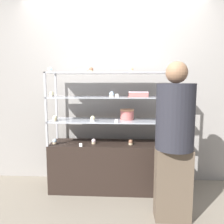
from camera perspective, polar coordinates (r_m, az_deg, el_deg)
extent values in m
plane|color=gray|center=(3.05, 0.00, -19.39)|extent=(20.00, 20.00, 0.00)
cube|color=gray|center=(3.09, 0.35, 5.95)|extent=(8.00, 0.05, 2.60)
cube|color=black|center=(2.93, 0.00, -13.95)|extent=(1.58, 0.43, 0.62)
cube|color=#B7B7BC|center=(3.13, -14.17, -4.05)|extent=(0.02, 0.02, 0.30)
cube|color=#B7B7BC|center=(3.05, 14.94, -4.34)|extent=(0.02, 0.02, 0.30)
cube|color=#B7B7BC|center=(2.75, -16.64, -5.63)|extent=(0.02, 0.02, 0.30)
cube|color=#B7B7BC|center=(2.67, 16.71, -6.03)|extent=(0.02, 0.02, 0.30)
cube|color=#B7BCC6|center=(2.77, 0.00, -2.26)|extent=(1.58, 0.43, 0.01)
cube|color=#B7B7BC|center=(3.09, -14.34, 1.38)|extent=(0.02, 0.02, 0.30)
cube|color=#B7B7BC|center=(3.01, 15.12, 1.22)|extent=(0.02, 0.02, 0.30)
cube|color=#B7B7BC|center=(2.71, -16.86, 0.52)|extent=(0.02, 0.02, 0.30)
cube|color=#B7B7BC|center=(2.62, 16.93, 0.32)|extent=(0.02, 0.02, 0.30)
cube|color=#B7BCC6|center=(2.74, 0.00, 3.89)|extent=(1.58, 0.43, 0.01)
cube|color=#B7B7BC|center=(3.07, -14.51, 6.90)|extent=(0.02, 0.02, 0.30)
cube|color=#B7B7BC|center=(3.00, 15.30, 6.88)|extent=(0.02, 0.02, 0.30)
cube|color=#B7B7BC|center=(2.69, -17.09, 6.83)|extent=(0.02, 0.02, 0.30)
cube|color=#B7B7BC|center=(2.61, 17.17, 6.82)|extent=(0.02, 0.02, 0.30)
cube|color=#B7BCC6|center=(2.74, 0.00, 10.12)|extent=(1.58, 0.43, 0.01)
cylinder|color=#C66660|center=(2.81, 3.95, -0.84)|extent=(0.17, 0.17, 0.11)
cylinder|color=#E5996B|center=(2.80, 3.97, 0.53)|extent=(0.18, 0.18, 0.02)
cube|color=#C66660|center=(2.74, 6.85, 4.54)|extent=(0.23, 0.18, 0.05)
cube|color=silver|center=(2.73, 6.86, 5.22)|extent=(0.24, 0.18, 0.01)
cylinder|color=#CCB28C|center=(2.89, -14.74, -7.81)|extent=(0.05, 0.05, 0.02)
sphere|color=silver|center=(2.88, -14.76, -7.30)|extent=(0.05, 0.05, 0.05)
cylinder|color=#CCB28C|center=(2.81, -4.80, -8.02)|extent=(0.05, 0.05, 0.02)
sphere|color=silver|center=(2.80, -4.80, -7.50)|extent=(0.05, 0.05, 0.05)
cylinder|color=#CCB28C|center=(2.77, 4.91, -8.24)|extent=(0.05, 0.05, 0.02)
sphere|color=#8C5B42|center=(2.76, 4.91, -7.72)|extent=(0.05, 0.05, 0.05)
cylinder|color=#CCB28C|center=(2.79, 14.96, -8.33)|extent=(0.05, 0.05, 0.02)
sphere|color=#F4EAB2|center=(2.78, 14.98, -7.81)|extent=(0.05, 0.05, 0.05)
cube|color=white|center=(2.69, -8.18, -8.52)|extent=(0.04, 0.00, 0.04)
cylinder|color=#CCB28C|center=(2.84, -14.64, -1.91)|extent=(0.06, 0.06, 0.02)
sphere|color=#F4EAB2|center=(2.83, -14.66, -1.37)|extent=(0.06, 0.06, 0.06)
cylinder|color=white|center=(2.70, -5.07, -2.17)|extent=(0.06, 0.06, 0.02)
sphere|color=#F4EAB2|center=(2.69, -5.08, -1.60)|extent=(0.06, 0.06, 0.06)
cylinder|color=white|center=(2.76, 15.42, -2.20)|extent=(0.06, 0.06, 0.02)
sphere|color=#F4EAB2|center=(2.75, 15.44, -1.64)|extent=(0.06, 0.06, 0.06)
cube|color=white|center=(2.57, 1.08, -2.35)|extent=(0.04, 0.00, 0.04)
cylinder|color=beige|center=(2.80, -15.50, 4.06)|extent=(0.06, 0.06, 0.02)
sphere|color=#F4EAB2|center=(2.79, -15.52, 4.63)|extent=(0.06, 0.06, 0.06)
cylinder|color=beige|center=(2.67, 0.00, 4.19)|extent=(0.06, 0.06, 0.02)
sphere|color=silver|center=(2.67, 0.00, 4.79)|extent=(0.06, 0.06, 0.06)
cylinder|color=#CCB28C|center=(2.76, 15.36, 4.03)|extent=(0.06, 0.06, 0.02)
sphere|color=#8C5B42|center=(2.76, 15.37, 4.61)|extent=(0.06, 0.06, 0.06)
cube|color=white|center=(2.54, 1.29, 4.28)|extent=(0.04, 0.00, 0.04)
cylinder|color=beige|center=(2.79, -15.86, 10.17)|extent=(0.05, 0.05, 0.02)
sphere|color=silver|center=(2.79, -15.88, 10.70)|extent=(0.05, 0.05, 0.05)
cylinder|color=#CCB28C|center=(2.71, -5.44, 10.49)|extent=(0.05, 0.05, 0.02)
sphere|color=#8C5B42|center=(2.71, -5.44, 11.04)|extent=(0.05, 0.05, 0.05)
cylinder|color=beige|center=(2.70, 5.06, 10.51)|extent=(0.05, 0.05, 0.02)
sphere|color=#E5996B|center=(2.70, 5.07, 11.06)|extent=(0.05, 0.05, 0.05)
cylinder|color=white|center=(2.72, 15.65, 10.25)|extent=(0.05, 0.05, 0.02)
sphere|color=#8C5B42|center=(2.72, 15.67, 10.80)|extent=(0.05, 0.05, 0.05)
cube|color=white|center=(2.55, -1.11, 10.98)|extent=(0.04, 0.00, 0.04)
torus|color=#EFE5CC|center=(2.74, -7.88, 10.58)|extent=(0.15, 0.15, 0.04)
cube|color=brown|center=(2.39, 15.57, -17.71)|extent=(0.35, 0.19, 0.74)
cylinder|color=#26262D|center=(2.20, 16.16, -1.19)|extent=(0.37, 0.37, 0.64)
sphere|color=#936B4C|center=(2.18, 16.55, 9.90)|extent=(0.21, 0.21, 0.21)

